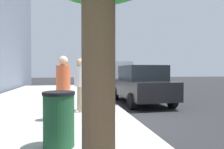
{
  "coord_description": "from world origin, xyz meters",
  "views": [
    {
      "loc": [
        -6.01,
        1.79,
        1.55
      ],
      "look_at": [
        1.4,
        0.37,
        1.4
      ],
      "focal_mm": 33.35,
      "sensor_mm": 36.0,
      "label": 1
    }
  ],
  "objects_px": {
    "parked_sedan_near": "(141,84)",
    "parked_van_far": "(111,74)",
    "parking_meter": "(110,81)",
    "pedestrian_bystander": "(63,82)",
    "pedestrian_at_meter": "(80,80)",
    "trash_bin": "(59,119)"
  },
  "relations": [
    {
      "from": "parked_van_far",
      "to": "pedestrian_bystander",
      "type": "bearing_deg",
      "value": 162.49
    },
    {
      "from": "parking_meter",
      "to": "trash_bin",
      "type": "bearing_deg",
      "value": 155.42
    },
    {
      "from": "pedestrian_at_meter",
      "to": "trash_bin",
      "type": "bearing_deg",
      "value": -105.34
    },
    {
      "from": "pedestrian_at_meter",
      "to": "parking_meter",
      "type": "bearing_deg",
      "value": 2.11
    },
    {
      "from": "pedestrian_at_meter",
      "to": "pedestrian_bystander",
      "type": "relative_size",
      "value": 1.0
    },
    {
      "from": "parked_van_far",
      "to": "parked_sedan_near",
      "type": "bearing_deg",
      "value": -179.99
    },
    {
      "from": "parked_sedan_near",
      "to": "trash_bin",
      "type": "distance_m",
      "value": 6.36
    },
    {
      "from": "pedestrian_at_meter",
      "to": "trash_bin",
      "type": "xyz_separation_m",
      "value": [
        -3.3,
        0.5,
        -0.56
      ]
    },
    {
      "from": "pedestrian_at_meter",
      "to": "pedestrian_bystander",
      "type": "height_order",
      "value": "pedestrian_bystander"
    },
    {
      "from": "parked_sedan_near",
      "to": "trash_bin",
      "type": "height_order",
      "value": "parked_sedan_near"
    },
    {
      "from": "pedestrian_at_meter",
      "to": "trash_bin",
      "type": "distance_m",
      "value": 3.38
    },
    {
      "from": "parked_sedan_near",
      "to": "parked_van_far",
      "type": "height_order",
      "value": "parked_van_far"
    },
    {
      "from": "parking_meter",
      "to": "pedestrian_at_meter",
      "type": "xyz_separation_m",
      "value": [
        -0.17,
        1.08,
        0.05
      ]
    },
    {
      "from": "parking_meter",
      "to": "trash_bin",
      "type": "relative_size",
      "value": 1.4
    },
    {
      "from": "parking_meter",
      "to": "pedestrian_bystander",
      "type": "bearing_deg",
      "value": 130.26
    },
    {
      "from": "parking_meter",
      "to": "trash_bin",
      "type": "xyz_separation_m",
      "value": [
        -3.47,
        1.59,
        -0.51
      ]
    },
    {
      "from": "pedestrian_at_meter",
      "to": "parked_sedan_near",
      "type": "relative_size",
      "value": 0.41
    },
    {
      "from": "pedestrian_bystander",
      "to": "parked_sedan_near",
      "type": "relative_size",
      "value": 0.41
    },
    {
      "from": "parking_meter",
      "to": "trash_bin",
      "type": "distance_m",
      "value": 3.84
    },
    {
      "from": "parked_sedan_near",
      "to": "pedestrian_bystander",
      "type": "bearing_deg",
      "value": 133.84
    },
    {
      "from": "parked_sedan_near",
      "to": "parked_van_far",
      "type": "distance_m",
      "value": 7.51
    },
    {
      "from": "parking_meter",
      "to": "pedestrian_at_meter",
      "type": "bearing_deg",
      "value": 98.77
    }
  ]
}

